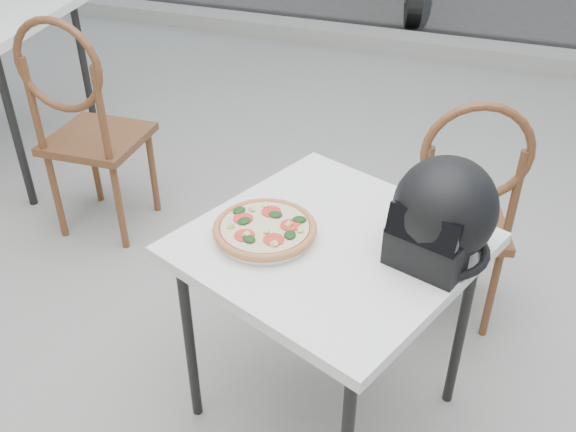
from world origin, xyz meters
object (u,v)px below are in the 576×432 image
(plate, at_px, (265,234))
(helmet, at_px, (442,216))
(cafe_chair_main, at_px, (462,204))
(cafe_chair_side, at_px, (83,119))
(cafe_table_main, at_px, (331,258))
(pizza, at_px, (265,228))

(plate, distance_m, helmet, 0.49)
(cafe_chair_main, xyz_separation_m, cafe_chair_side, (-1.58, 0.04, 0.04))
(cafe_table_main, bearing_deg, cafe_chair_main, 62.25)
(helmet, distance_m, cafe_chair_side, 1.68)
(pizza, distance_m, cafe_chair_main, 0.81)
(cafe_table_main, height_order, helmet, helmet)
(cafe_table_main, distance_m, helmet, 0.34)
(cafe_chair_side, bearing_deg, plate, 145.46)
(cafe_chair_side, bearing_deg, cafe_chair_main, 175.02)
(cafe_table_main, height_order, cafe_chair_main, cafe_chair_main)
(plate, height_order, cafe_chair_side, cafe_chair_side)
(cafe_table_main, xyz_separation_m, cafe_chair_main, (0.30, 0.57, -0.10))
(cafe_table_main, height_order, plate, plate)
(cafe_chair_main, bearing_deg, cafe_table_main, 46.39)
(pizza, relative_size, cafe_chair_side, 0.33)
(cafe_chair_side, bearing_deg, helmet, 156.39)
(helmet, bearing_deg, cafe_table_main, -154.80)
(cafe_table_main, height_order, cafe_chair_side, cafe_chair_side)
(cafe_table_main, xyz_separation_m, helmet, (0.28, 0.04, 0.19))
(plate, distance_m, cafe_chair_side, 1.29)
(cafe_chair_main, bearing_deg, cafe_chair_side, -17.22)
(plate, distance_m, pizza, 0.02)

